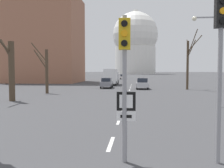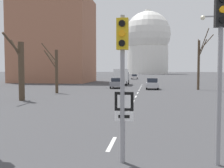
% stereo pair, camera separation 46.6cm
% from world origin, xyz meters
% --- Properties ---
extents(lane_stripe_1, '(0.16, 2.00, 0.01)m').
position_xyz_m(lane_stripe_1, '(0.00, 6.97, 0.00)').
color(lane_stripe_1, silver).
rests_on(lane_stripe_1, ground_plane).
extents(lane_stripe_2, '(0.16, 2.00, 0.01)m').
position_xyz_m(lane_stripe_2, '(0.00, 11.47, 0.00)').
color(lane_stripe_2, silver).
rests_on(lane_stripe_2, ground_plane).
extents(lane_stripe_3, '(0.16, 2.00, 0.01)m').
position_xyz_m(lane_stripe_3, '(0.00, 15.97, 0.00)').
color(lane_stripe_3, silver).
rests_on(lane_stripe_3, ground_plane).
extents(lane_stripe_4, '(0.16, 2.00, 0.01)m').
position_xyz_m(lane_stripe_4, '(0.00, 20.47, 0.00)').
color(lane_stripe_4, silver).
rests_on(lane_stripe_4, ground_plane).
extents(lane_stripe_5, '(0.16, 2.00, 0.01)m').
position_xyz_m(lane_stripe_5, '(0.00, 24.97, 0.00)').
color(lane_stripe_5, silver).
rests_on(lane_stripe_5, ground_plane).
extents(lane_stripe_6, '(0.16, 2.00, 0.01)m').
position_xyz_m(lane_stripe_6, '(0.00, 29.47, 0.00)').
color(lane_stripe_6, silver).
rests_on(lane_stripe_6, ground_plane).
extents(lane_stripe_7, '(0.16, 2.00, 0.01)m').
position_xyz_m(lane_stripe_7, '(0.00, 33.97, 0.00)').
color(lane_stripe_7, silver).
rests_on(lane_stripe_7, ground_plane).
extents(lane_stripe_8, '(0.16, 2.00, 0.01)m').
position_xyz_m(lane_stripe_8, '(0.00, 38.47, 0.00)').
color(lane_stripe_8, silver).
rests_on(lane_stripe_8, ground_plane).
extents(lane_stripe_9, '(0.16, 2.00, 0.01)m').
position_xyz_m(lane_stripe_9, '(0.00, 42.97, 0.00)').
color(lane_stripe_9, silver).
rests_on(lane_stripe_9, ground_plane).
extents(lane_stripe_10, '(0.16, 2.00, 0.01)m').
position_xyz_m(lane_stripe_10, '(0.00, 47.47, 0.00)').
color(lane_stripe_10, silver).
rests_on(lane_stripe_10, ground_plane).
extents(traffic_signal_centre_tall, '(0.36, 0.34, 4.64)m').
position_xyz_m(traffic_signal_centre_tall, '(0.63, 5.05, 3.25)').
color(traffic_signal_centre_tall, gray).
rests_on(traffic_signal_centre_tall, ground_plane).
extents(traffic_signal_near_right, '(0.36, 0.34, 5.30)m').
position_xyz_m(traffic_signal_near_right, '(3.58, 5.24, 3.68)').
color(traffic_signal_near_right, gray).
rests_on(traffic_signal_near_right, ground_plane).
extents(route_sign_post, '(0.60, 0.08, 2.31)m').
position_xyz_m(route_sign_post, '(0.69, 5.07, 1.56)').
color(route_sign_post, gray).
rests_on(route_sign_post, ground_plane).
extents(street_lamp_right, '(2.28, 0.36, 7.19)m').
position_xyz_m(street_lamp_right, '(7.12, 17.74, 4.51)').
color(street_lamp_right, gray).
rests_on(street_lamp_right, ground_plane).
extents(sedan_near_left, '(1.92, 4.50, 1.57)m').
position_xyz_m(sedan_near_left, '(-3.32, 78.49, 0.80)').
color(sedan_near_left, silver).
rests_on(sedan_near_left, ground_plane).
extents(sedan_near_right, '(1.78, 4.14, 1.67)m').
position_xyz_m(sedan_near_right, '(-3.84, 37.63, 0.85)').
color(sedan_near_right, slate).
rests_on(sedan_near_right, ground_plane).
extents(sedan_mid_centre, '(1.89, 3.82, 1.71)m').
position_xyz_m(sedan_mid_centre, '(1.92, 36.11, 0.86)').
color(sedan_mid_centre, '#B7B7BC').
rests_on(sedan_mid_centre, ground_plane).
extents(delivery_truck, '(2.44, 7.20, 3.14)m').
position_xyz_m(delivery_truck, '(-3.92, 46.02, 1.70)').
color(delivery_truck, '#333842').
rests_on(delivery_truck, ground_plane).
extents(bare_tree_left_near, '(2.11, 1.60, 6.39)m').
position_xyz_m(bare_tree_left_near, '(-10.38, 27.72, 3.07)').
color(bare_tree_left_near, '#473828').
rests_on(bare_tree_left_near, ground_plane).
extents(bare_tree_right_near, '(2.08, 4.91, 8.90)m').
position_xyz_m(bare_tree_right_near, '(8.78, 35.81, 4.23)').
color(bare_tree_right_near, '#473828').
rests_on(bare_tree_right_near, ground_plane).
extents(bare_tree_left_far, '(1.63, 3.76, 6.35)m').
position_xyz_m(bare_tree_left_far, '(-10.85, 19.80, 3.13)').
color(bare_tree_left_far, '#473828').
rests_on(bare_tree_left_far, ground_plane).
extents(capitol_dome, '(34.23, 34.23, 48.35)m').
position_xyz_m(capitol_dome, '(0.00, 189.24, 23.55)').
color(capitol_dome, silver).
rests_on(capitol_dome, ground_plane).
extents(apartment_block_left, '(18.00, 14.00, 20.50)m').
position_xyz_m(apartment_block_left, '(-21.73, 56.26, 10.25)').
color(apartment_block_left, '#9E664C').
rests_on(apartment_block_left, ground_plane).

